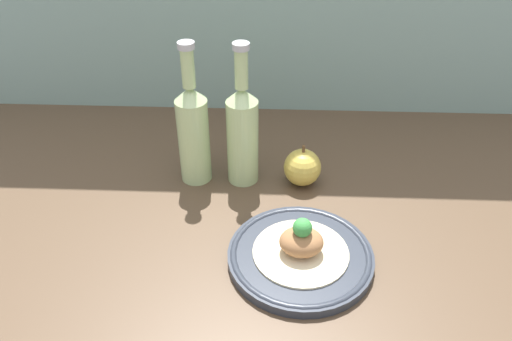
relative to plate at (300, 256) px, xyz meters
The scene contains 6 objects.
ground_plane 7.27cm from the plate, 160.72° to the left, with size 180.00×110.00×4.00cm, color brown.
plate is the anchor object (origin of this frame).
plated_food 2.77cm from the plate, behind, with size 16.36×16.36×7.38cm.
cider_bottle_left 33.11cm from the plate, 132.03° to the left, with size 6.34×6.34×29.62cm.
cider_bottle_right 27.93cm from the plate, 115.75° to the left, with size 6.34×6.34×29.62cm.
apple 22.60cm from the plate, 87.61° to the left, with size 7.65×7.65×9.11cm.
Camera 1 is at (1.24, -63.37, 62.00)cm, focal length 35.00 mm.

